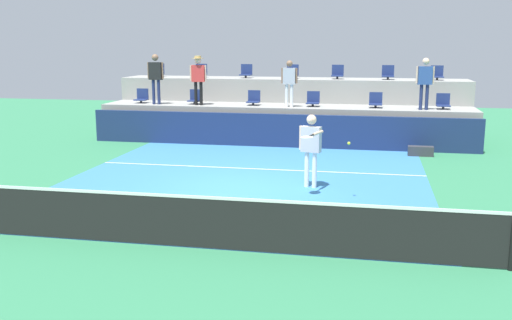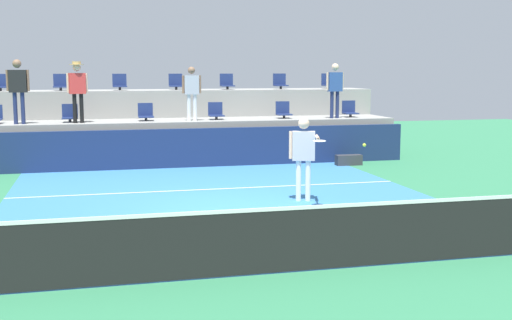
# 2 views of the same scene
# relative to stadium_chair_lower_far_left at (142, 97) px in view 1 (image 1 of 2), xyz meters

# --- Properties ---
(ground_plane) EXTENTS (40.00, 40.00, 0.00)m
(ground_plane) POSITION_rel_stadium_chair_lower_far_left_xyz_m (5.29, -7.23, -1.46)
(ground_plane) COLOR #2D754C
(court_inner_paint) EXTENTS (9.00, 10.00, 0.01)m
(court_inner_paint) POSITION_rel_stadium_chair_lower_far_left_xyz_m (5.29, -6.23, -1.46)
(court_inner_paint) COLOR teal
(court_inner_paint) RESTS_ON ground_plane
(court_service_line) EXTENTS (9.00, 0.06, 0.00)m
(court_service_line) POSITION_rel_stadium_chair_lower_far_left_xyz_m (5.29, -4.83, -1.46)
(court_service_line) COLOR white
(court_service_line) RESTS_ON ground_plane
(tennis_net) EXTENTS (10.48, 0.08, 1.07)m
(tennis_net) POSITION_rel_stadium_chair_lower_far_left_xyz_m (5.29, -11.23, -0.97)
(tennis_net) COLOR black
(tennis_net) RESTS_ON ground_plane
(sponsor_backboard) EXTENTS (13.00, 0.16, 1.10)m
(sponsor_backboard) POSITION_rel_stadium_chair_lower_far_left_xyz_m (5.29, -1.23, -0.91)
(sponsor_backboard) COLOR navy
(sponsor_backboard) RESTS_ON ground_plane
(seating_tier_lower) EXTENTS (13.00, 1.80, 1.25)m
(seating_tier_lower) POSITION_rel_stadium_chair_lower_far_left_xyz_m (5.29, 0.07, -0.84)
(seating_tier_lower) COLOR gray
(seating_tier_lower) RESTS_ON ground_plane
(seating_tier_upper) EXTENTS (13.00, 1.80, 2.10)m
(seating_tier_upper) POSITION_rel_stadium_chair_lower_far_left_xyz_m (5.29, 1.87, -0.41)
(seating_tier_upper) COLOR gray
(seating_tier_upper) RESTS_ON ground_plane
(stadium_chair_lower_far_left) EXTENTS (0.44, 0.40, 0.52)m
(stadium_chair_lower_far_left) POSITION_rel_stadium_chair_lower_far_left_xyz_m (0.00, 0.00, 0.00)
(stadium_chair_lower_far_left) COLOR #2D2D33
(stadium_chair_lower_far_left) RESTS_ON seating_tier_lower
(stadium_chair_lower_left) EXTENTS (0.44, 0.40, 0.52)m
(stadium_chair_lower_left) POSITION_rel_stadium_chair_lower_far_left_xyz_m (2.05, 0.00, 0.00)
(stadium_chair_lower_left) COLOR #2D2D33
(stadium_chair_lower_left) RESTS_ON seating_tier_lower
(stadium_chair_lower_mid_left) EXTENTS (0.44, 0.40, 0.52)m
(stadium_chair_lower_mid_left) POSITION_rel_stadium_chair_lower_far_left_xyz_m (4.20, 0.00, 0.00)
(stadium_chair_lower_mid_left) COLOR #2D2D33
(stadium_chair_lower_mid_left) RESTS_ON seating_tier_lower
(stadium_chair_lower_mid_right) EXTENTS (0.44, 0.40, 0.52)m
(stadium_chair_lower_mid_right) POSITION_rel_stadium_chair_lower_far_left_xyz_m (6.31, 0.00, 0.00)
(stadium_chair_lower_mid_right) COLOR #2D2D33
(stadium_chair_lower_mid_right) RESTS_ON seating_tier_lower
(stadium_chair_lower_right) EXTENTS (0.44, 0.40, 0.52)m
(stadium_chair_lower_right) POSITION_rel_stadium_chair_lower_far_left_xyz_m (8.44, 0.00, 0.00)
(stadium_chair_lower_right) COLOR #2D2D33
(stadium_chair_lower_right) RESTS_ON seating_tier_lower
(stadium_chair_lower_far_right) EXTENTS (0.44, 0.40, 0.52)m
(stadium_chair_lower_far_right) POSITION_rel_stadium_chair_lower_far_left_xyz_m (10.64, 0.00, 0.00)
(stadium_chair_lower_far_right) COLOR #2D2D33
(stadium_chair_lower_far_right) RESTS_ON seating_tier_lower
(stadium_chair_upper_far_left) EXTENTS (0.44, 0.40, 0.52)m
(stadium_chair_upper_far_left) POSITION_rel_stadium_chair_lower_far_left_xyz_m (-0.01, 1.80, 0.85)
(stadium_chair_upper_far_left) COLOR #2D2D33
(stadium_chair_upper_far_left) RESTS_ON seating_tier_upper
(stadium_chair_upper_left) EXTENTS (0.44, 0.40, 0.52)m
(stadium_chair_upper_left) POSITION_rel_stadium_chair_lower_far_left_xyz_m (1.74, 1.80, 0.85)
(stadium_chair_upper_left) COLOR #2D2D33
(stadium_chair_upper_left) RESTS_ON seating_tier_upper
(stadium_chair_upper_mid_left) EXTENTS (0.44, 0.40, 0.52)m
(stadium_chair_upper_mid_left) POSITION_rel_stadium_chair_lower_far_left_xyz_m (3.54, 1.80, 0.85)
(stadium_chair_upper_mid_left) COLOR #2D2D33
(stadium_chair_upper_mid_left) RESTS_ON seating_tier_upper
(stadium_chair_upper_center) EXTENTS (0.44, 0.40, 0.52)m
(stadium_chair_upper_center) POSITION_rel_stadium_chair_lower_far_left_xyz_m (5.33, 1.80, 0.85)
(stadium_chair_upper_center) COLOR #2D2D33
(stadium_chair_upper_center) RESTS_ON seating_tier_upper
(stadium_chair_upper_mid_right) EXTENTS (0.44, 0.40, 0.52)m
(stadium_chair_upper_mid_right) POSITION_rel_stadium_chair_lower_far_left_xyz_m (7.02, 1.80, 0.85)
(stadium_chair_upper_mid_right) COLOR #2D2D33
(stadium_chair_upper_mid_right) RESTS_ON seating_tier_upper
(stadium_chair_upper_right) EXTENTS (0.44, 0.40, 0.52)m
(stadium_chair_upper_right) POSITION_rel_stadium_chair_lower_far_left_xyz_m (8.85, 1.80, 0.85)
(stadium_chair_upper_right) COLOR #2D2D33
(stadium_chair_upper_right) RESTS_ON seating_tier_upper
(stadium_chair_upper_far_right) EXTENTS (0.44, 0.40, 0.52)m
(stadium_chair_upper_far_right) POSITION_rel_stadium_chair_lower_far_left_xyz_m (10.57, 1.80, 0.85)
(stadium_chair_upper_far_right) COLOR #2D2D33
(stadium_chair_upper_far_right) RESTS_ON seating_tier_upper
(tennis_player) EXTENTS (0.59, 1.31, 1.75)m
(tennis_player) POSITION_rel_stadium_chair_lower_far_left_xyz_m (6.94, -6.64, -0.38)
(tennis_player) COLOR white
(tennis_player) RESTS_ON ground_plane
(spectator_in_grey) EXTENTS (0.62, 0.25, 1.78)m
(spectator_in_grey) POSITION_rel_stadium_chair_lower_far_left_xyz_m (0.71, -0.38, 0.87)
(spectator_in_grey) COLOR navy
(spectator_in_grey) RESTS_ON seating_tier_lower
(spectator_with_hat) EXTENTS (0.59, 0.46, 1.73)m
(spectator_with_hat) POSITION_rel_stadium_chair_lower_far_left_xyz_m (2.29, -0.38, 0.84)
(spectator_with_hat) COLOR black
(spectator_with_hat) RESTS_ON seating_tier_lower
(spectator_leaning_on_rail) EXTENTS (0.56, 0.22, 1.58)m
(spectator_leaning_on_rail) POSITION_rel_stadium_chair_lower_far_left_xyz_m (5.52, -0.38, 0.73)
(spectator_leaning_on_rail) COLOR white
(spectator_leaning_on_rail) RESTS_ON seating_tier_lower
(spectator_in_white) EXTENTS (0.59, 0.25, 1.69)m
(spectator_in_white) POSITION_rel_stadium_chair_lower_far_left_xyz_m (9.98, -0.38, 0.80)
(spectator_in_white) COLOR navy
(spectator_in_white) RESTS_ON seating_tier_lower
(tennis_ball) EXTENTS (0.07, 0.07, 0.07)m
(tennis_ball) POSITION_rel_stadium_chair_lower_far_left_xyz_m (7.86, -7.62, -0.19)
(tennis_ball) COLOR #CCE033
(equipment_bag) EXTENTS (0.76, 0.28, 0.30)m
(equipment_bag) POSITION_rel_stadium_chair_lower_far_left_xyz_m (9.84, -1.96, -1.31)
(equipment_bag) COLOR #333338
(equipment_bag) RESTS_ON ground_plane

